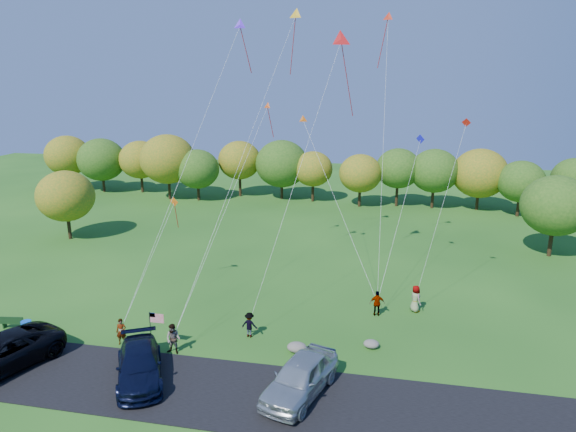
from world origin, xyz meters
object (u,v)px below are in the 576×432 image
minivan_navy (139,365)px  flyer_a (121,332)px  flyer_b (173,339)px  flyer_e (415,299)px  trash_barrel (27,328)px  minivan_silver (300,377)px  park_bench (12,322)px  flyer_d (377,303)px  flyer_c (250,325)px

minivan_navy → flyer_a: 4.41m
flyer_b → flyer_e: (14.19, 8.60, 0.03)m
minivan_navy → flyer_e: flyer_e is taller
flyer_a → flyer_b: (3.55, -0.38, 0.10)m
flyer_a → flyer_b: size_ratio=0.90×
flyer_a → trash_barrel: bearing=166.6°
flyer_e → minivan_silver: bearing=116.4°
flyer_b → flyer_a: bearing=177.6°
minivan_silver → park_bench: (-19.53, 3.30, -0.55)m
flyer_a → trash_barrel: size_ratio=1.78×
minivan_navy → park_bench: bearing=134.1°
flyer_d → flyer_e: (2.58, 1.17, 0.06)m
flyer_d → park_bench: 24.04m
flyer_c → flyer_d: bearing=-144.5°
park_bench → trash_barrel: (1.44, -0.47, -0.01)m
park_bench → flyer_c: bearing=-0.9°
minivan_silver → trash_barrel: bearing=-171.6°
flyer_d → park_bench: bearing=8.2°
flyer_b → flyer_d: flyer_b is taller
minivan_silver → flyer_d: bearing=87.7°
minivan_silver → flyer_c: bearing=145.1°
flyer_e → park_bench: size_ratio=1.19×
trash_barrel → flyer_e: bearing=19.0°
flyer_d → flyer_e: bearing=-163.7°
flyer_d → trash_barrel: size_ratio=1.91×
minivan_silver → flyer_b: minivan_silver is taller
minivan_navy → flyer_b: size_ratio=3.07×
park_bench → trash_barrel: size_ratio=1.72×
flyer_c → flyer_a: bearing=23.1°
flyer_c → trash_barrel: flyer_c is taller
flyer_e → trash_barrel: bearing=74.2°
flyer_c → flyer_e: 11.83m
flyer_c → trash_barrel: 14.14m
flyer_c → flyer_e: bearing=-146.0°
minivan_navy → flyer_c: size_ratio=3.51×
minivan_navy → park_bench: minivan_navy is taller
flyer_a → flyer_d: 16.71m
trash_barrel → park_bench: bearing=161.8°
flyer_a → park_bench: 7.95m
flyer_a → trash_barrel: 6.50m
minivan_silver → park_bench: size_ratio=3.51×
trash_barrel → flyer_a: bearing=1.0°
flyer_b → park_bench: size_ratio=1.15×
flyer_b → park_bench: 11.51m
minivan_navy → flyer_d: (12.26, 10.38, 0.01)m
flyer_b → trash_barrel: 10.06m
flyer_a → park_bench: (-7.93, 0.36, -0.35)m
flyer_a → flyer_e: (17.73, 8.21, 0.13)m
flyer_d → park_bench: (-23.08, -6.69, -0.42)m
minivan_silver → flyer_e: size_ratio=2.96×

